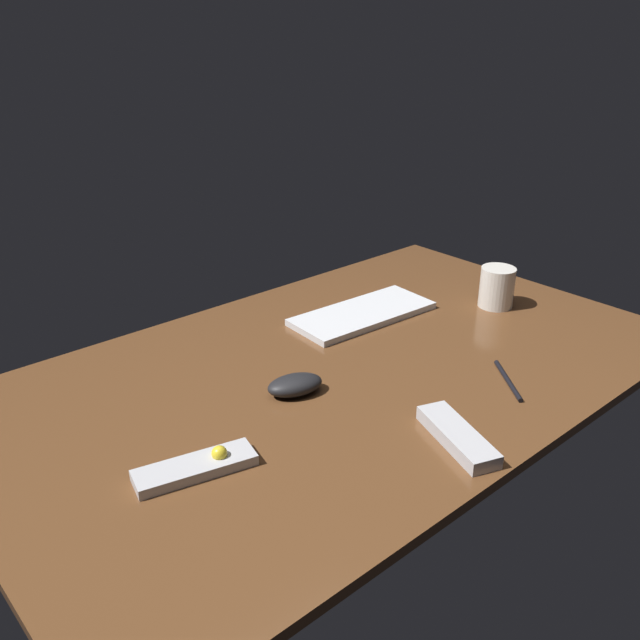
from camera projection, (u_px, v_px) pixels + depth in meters
The scene contains 7 objects.
desk at pixel (340, 372), 136.23cm from camera, with size 140.00×84.00×2.00cm, color brown.
keyboard at pixel (363, 314), 157.92cm from camera, with size 34.05×14.29×1.51cm, color silver.
computer_mouse at pixel (295, 385), 125.95cm from camera, with size 10.58×6.18×3.63cm, color black.
media_remote at pixel (197, 467), 104.80cm from camera, with size 19.64×10.00×3.48cm.
tv_remote at pixel (457, 436), 111.87cm from camera, with size 17.80×5.44×2.43cm, color #B7B7BC.
coffee_mug at pixel (497, 287), 162.01cm from camera, with size 8.15×8.15×9.66cm, color silver.
pen at pixel (508, 380), 130.19cm from camera, with size 0.93×0.93×14.85cm, color black.
Camera 1 is at (-81.93, -87.15, 67.14)cm, focal length 38.28 mm.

